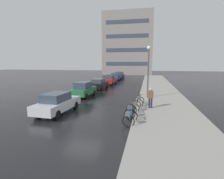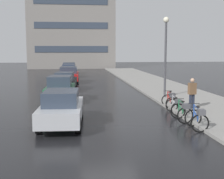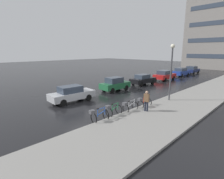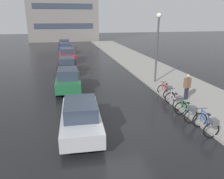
# 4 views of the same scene
# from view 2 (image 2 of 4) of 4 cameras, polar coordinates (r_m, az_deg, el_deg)

# --- Properties ---
(ground_plane) EXTENTS (140.00, 140.00, 0.00)m
(ground_plane) POSITION_cam_2_polar(r_m,az_deg,el_deg) (13.60, -0.36, -6.70)
(ground_plane) COLOR black
(sidewalk_kerb) EXTENTS (4.80, 60.00, 0.14)m
(sidewalk_kerb) POSITION_cam_2_polar(r_m,az_deg,el_deg) (24.50, 11.05, -0.40)
(sidewalk_kerb) COLOR gray
(sidewalk_kerb) RESTS_ON ground
(bicycle_nearest) EXTENTS (0.86, 1.38, 1.03)m
(bicycle_nearest) POSITION_cam_2_polar(r_m,az_deg,el_deg) (13.27, 15.34, -5.04)
(bicycle_nearest) COLOR black
(bicycle_nearest) RESTS_ON ground
(bicycle_second) EXTENTS (0.77, 1.34, 1.00)m
(bicycle_second) POSITION_cam_2_polar(r_m,az_deg,el_deg) (14.62, 12.76, -3.87)
(bicycle_second) COLOR black
(bicycle_second) RESTS_ON ground
(bicycle_third) EXTENTS (0.75, 1.44, 0.98)m
(bicycle_third) POSITION_cam_2_polar(r_m,az_deg,el_deg) (16.23, 11.57, -2.84)
(bicycle_third) COLOR black
(bicycle_third) RESTS_ON ground
(bicycle_farthest) EXTENTS (0.77, 1.42, 0.99)m
(bicycle_farthest) POSITION_cam_2_polar(r_m,az_deg,el_deg) (17.87, 10.58, -1.82)
(bicycle_farthest) COLOR black
(bicycle_farthest) RESTS_ON ground
(car_silver) EXTENTS (1.95, 4.41, 1.57)m
(car_silver) POSITION_cam_2_polar(r_m,az_deg,el_deg) (13.65, -9.20, -3.37)
(car_silver) COLOR #B2B5BA
(car_silver) RESTS_ON ground
(car_green) EXTENTS (1.85, 3.87, 1.67)m
(car_green) POSITION_cam_2_polar(r_m,az_deg,el_deg) (19.90, -9.46, 0.08)
(car_green) COLOR #1E6038
(car_green) RESTS_ON ground
(car_black) EXTENTS (1.99, 4.15, 1.50)m
(car_black) POSITION_cam_2_polar(r_m,az_deg,el_deg) (25.54, -8.62, 1.50)
(car_black) COLOR black
(car_black) RESTS_ON ground
(car_red) EXTENTS (2.02, 4.37, 1.63)m
(car_red) POSITION_cam_2_polar(r_m,az_deg,el_deg) (31.44, -7.94, 2.71)
(car_red) COLOR #AD1919
(car_red) RESTS_ON ground
(car_blue) EXTENTS (1.94, 4.11, 1.59)m
(car_blue) POSITION_cam_2_polar(r_m,az_deg,el_deg) (37.79, -7.85, 3.46)
(car_blue) COLOR navy
(car_blue) RESTS_ON ground
(car_navy) EXTENTS (1.98, 4.09, 1.55)m
(car_navy) POSITION_cam_2_polar(r_m,az_deg,el_deg) (43.44, -7.85, 3.91)
(car_navy) COLOR navy
(car_navy) RESTS_ON ground
(pedestrian) EXTENTS (0.44, 0.32, 1.78)m
(pedestrian) POSITION_cam_2_polar(r_m,az_deg,el_deg) (17.22, 14.43, -0.55)
(pedestrian) COLOR #1E2333
(pedestrian) RESTS_ON ground
(streetlamp) EXTENTS (0.38, 0.38, 5.42)m
(streetlamp) POSITION_cam_2_polar(r_m,az_deg,el_deg) (21.02, 9.78, 7.74)
(streetlamp) COLOR #424247
(streetlamp) RESTS_ON ground
(building_facade_main) EXTENTS (15.19, 10.68, 18.87)m
(building_facade_main) POSITION_cam_2_polar(r_m,az_deg,el_deg) (60.02, -7.42, 13.09)
(building_facade_main) COLOR gray
(building_facade_main) RESTS_ON ground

